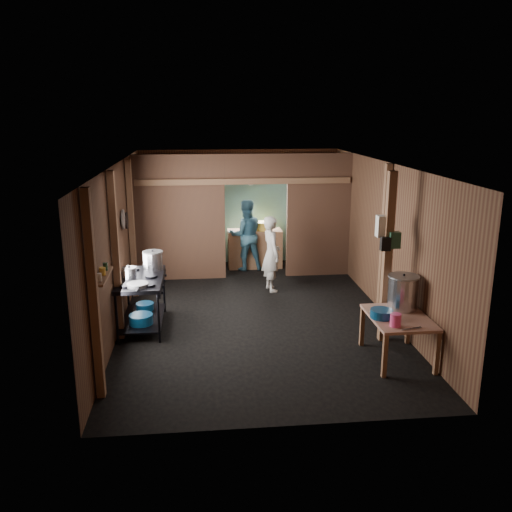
{
  "coord_description": "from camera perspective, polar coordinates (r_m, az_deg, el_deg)",
  "views": [
    {
      "loc": [
        -0.89,
        -8.77,
        3.41
      ],
      "look_at": [
        0.0,
        -0.2,
        1.1
      ],
      "focal_mm": 37.72,
      "sensor_mm": 36.0,
      "label": 1
    }
  ],
  "objects": [
    {
      "name": "turquoise_panel",
      "position": [
        12.43,
        -1.74,
        5.0
      ],
      "size": [
        4.4,
        0.06,
        2.5
      ],
      "primitive_type": "cube",
      "color": "#60A095",
      "rests_on": "wall_back"
    },
    {
      "name": "yellow_tub",
      "position": [
        12.05,
        0.71,
        3.21
      ],
      "size": [
        0.34,
        0.34,
        0.19
      ],
      "primitive_type": "cylinder",
      "color": "yellow",
      "rests_on": "back_counter"
    },
    {
      "name": "pan_lid_small",
      "position": [
        9.84,
        -13.56,
        3.69
      ],
      "size": [
        0.03,
        0.3,
        0.3
      ],
      "primitive_type": "cylinder",
      "rotation": [
        0.0,
        1.57,
        0.0
      ],
      "color": "black",
      "rests_on": "wall_left"
    },
    {
      "name": "jar_white",
      "position": [
        6.82,
        -16.32,
        -2.18
      ],
      "size": [
        0.07,
        0.07,
        0.1
      ],
      "primitive_type": "cylinder",
      "color": "silver",
      "rests_on": "wall_shelf"
    },
    {
      "name": "jar_yellow",
      "position": [
        7.06,
        -15.97,
        -1.58
      ],
      "size": [
        0.08,
        0.08,
        0.1
      ],
      "primitive_type": "cylinder",
      "color": "yellow",
      "rests_on": "wall_shelf"
    },
    {
      "name": "blue_tub_front",
      "position": [
        8.75,
        -12.09,
        -6.57
      ],
      "size": [
        0.38,
        0.38,
        0.16
      ],
      "primitive_type": "cylinder",
      "color": "navy",
      "rests_on": "gas_range"
    },
    {
      "name": "post_free",
      "position": [
        8.23,
        13.73,
        -0.28
      ],
      "size": [
        0.12,
        0.12,
        2.6
      ],
      "primitive_type": "cube",
      "color": "brown",
      "rests_on": "floor"
    },
    {
      "name": "wall_clock",
      "position": [
        12.31,
        -0.58,
        7.97
      ],
      "size": [
        0.2,
        0.03,
        0.2
      ],
      "primitive_type": "cylinder",
      "rotation": [
        1.57,
        0.0,
        0.0
      ],
      "color": "silver",
      "rests_on": "wall_back"
    },
    {
      "name": "partition_header",
      "position": [
        11.08,
        0.0,
        9.27
      ],
      "size": [
        1.3,
        0.1,
        0.6
      ],
      "primitive_type": "cube",
      "color": "brown",
      "rests_on": "wall_back"
    },
    {
      "name": "stove_pot_med",
      "position": [
        8.79,
        -13.27,
        -1.8
      ],
      "size": [
        0.23,
        0.23,
        0.2
      ],
      "primitive_type": null,
      "rotation": [
        0.0,
        0.0,
        -0.01
      ],
      "color": "#BBBBC3",
      "rests_on": "gas_range"
    },
    {
      "name": "blue_tub_back",
      "position": [
        9.34,
        -11.7,
        -5.27
      ],
      "size": [
        0.3,
        0.3,
        0.12
      ],
      "primitive_type": "cylinder",
      "color": "navy",
      "rests_on": "gas_range"
    },
    {
      "name": "ceiling",
      "position": [
        8.85,
        -0.14,
        9.76
      ],
      "size": [
        4.5,
        7.0,
        0.0
      ],
      "primitive_type": "cube",
      "color": "#292929",
      "rests_on": "ground"
    },
    {
      "name": "post_left_a",
      "position": [
        6.65,
        -16.84,
        -4.18
      ],
      "size": [
        0.1,
        0.12,
        2.6
      ],
      "primitive_type": "cube",
      "color": "brown",
      "rests_on": "floor"
    },
    {
      "name": "back_counter",
      "position": [
        12.15,
        -0.13,
        0.79
      ],
      "size": [
        1.2,
        0.5,
        0.85
      ],
      "primitive_type": "cube",
      "color": "brown",
      "rests_on": "floor"
    },
    {
      "name": "bag_white",
      "position": [
        8.18,
        13.42,
        3.1
      ],
      "size": [
        0.22,
        0.15,
        0.32
      ],
      "primitive_type": "cube",
      "color": "silver",
      "rests_on": "post_free"
    },
    {
      "name": "prep_table",
      "position": [
        7.94,
        14.77,
        -8.38
      ],
      "size": [
        0.8,
        1.1,
        0.65
      ],
      "primitive_type": null,
      "color": "#AF7958",
      "rests_on": "floor"
    },
    {
      "name": "frying_pan",
      "position": [
        8.36,
        -12.46,
        -3.0
      ],
      "size": [
        0.38,
        0.57,
        0.07
      ],
      "primitive_type": null,
      "rotation": [
        0.0,
        0.0,
        -0.09
      ],
      "color": "gray",
      "rests_on": "gas_range"
    },
    {
      "name": "floor",
      "position": [
        9.45,
        -0.13,
        -6.14
      ],
      "size": [
        4.5,
        7.0,
        0.0
      ],
      "primitive_type": "cube",
      "color": "black",
      "rests_on": "ground"
    },
    {
      "name": "worker_back",
      "position": [
        11.87,
        -1.1,
        2.24
      ],
      "size": [
        0.83,
        0.69,
        1.57
      ],
      "primitive_type": "imported",
      "rotation": [
        0.0,
        0.0,
        3.27
      ],
      "color": "#386A80",
      "rests_on": "floor"
    },
    {
      "name": "partition_left",
      "position": [
        11.18,
        -8.07,
        3.98
      ],
      "size": [
        1.85,
        0.1,
        2.6
      ],
      "primitive_type": "cube",
      "color": "brown",
      "rests_on": "floor"
    },
    {
      "name": "stock_pot",
      "position": [
        8.05,
        15.3,
        -3.79
      ],
      "size": [
        0.56,
        0.56,
        0.52
      ],
      "primitive_type": null,
      "rotation": [
        0.0,
        0.0,
        -0.32
      ],
      "color": "#BBBBC3",
      "rests_on": "prep_table"
    },
    {
      "name": "post_right",
      "position": [
        9.34,
        13.42,
        1.54
      ],
      "size": [
        0.1,
        0.12,
        2.6
      ],
      "primitive_type": "cube",
      "color": "brown",
      "rests_on": "floor"
    },
    {
      "name": "bag_black",
      "position": [
        8.07,
        13.56,
        1.26
      ],
      "size": [
        0.14,
        0.1,
        0.2
      ],
      "primitive_type": "cube",
      "color": "black",
      "rests_on": "post_free"
    },
    {
      "name": "gas_range",
      "position": [
        8.94,
        -11.98,
        -4.84
      ],
      "size": [
        0.74,
        1.44,
        0.85
      ],
      "primitive_type": null,
      "color": "black",
      "rests_on": "floor"
    },
    {
      "name": "pan_lid_big",
      "position": [
        9.43,
        -13.9,
        3.81
      ],
      "size": [
        0.03,
        0.34,
        0.34
      ],
      "primitive_type": "cylinder",
      "rotation": [
        0.0,
        1.57,
        0.0
      ],
      "color": "gray",
      "rests_on": "wall_left"
    },
    {
      "name": "knife",
      "position": [
        7.43,
        16.16,
        -7.4
      ],
      "size": [
        0.3,
        0.1,
        0.01
      ],
      "primitive_type": "cube",
      "rotation": [
        0.0,
        0.0,
        0.21
      ],
      "color": "#BBBBC3",
      "rests_on": "prep_table"
    },
    {
      "name": "wash_basin",
      "position": [
        7.7,
        13.17,
        -5.97
      ],
      "size": [
        0.32,
        0.32,
        0.12
      ],
      "primitive_type": "cylinder",
      "rotation": [
        0.0,
        0.0,
        0.03
      ],
      "color": "navy",
      "rests_on": "prep_table"
    },
    {
      "name": "post_left_b",
      "position": [
        8.34,
        -14.62,
        -0.14
      ],
      "size": [
        0.1,
        0.12,
        2.6
      ],
      "primitive_type": "cube",
      "color": "brown",
      "rests_on": "floor"
    },
    {
      "name": "wall_right",
      "position": [
        9.55,
        13.43,
        1.83
      ],
      "size": [
        0.0,
        7.0,
        2.6
      ],
      "primitive_type": "cube",
      "color": "brown",
      "rests_on": "ground"
    },
    {
      "name": "jar_green",
      "position": [
        7.27,
        -15.69,
        -1.09
      ],
      "size": [
        0.06,
        0.06,
        0.1
      ],
      "primitive_type": "cylinder",
      "color": "#214831",
      "rests_on": "wall_shelf"
    },
    {
      "name": "wall_back",
      "position": [
        12.48,
        -1.76,
        5.27
      ],
      "size": [
        4.5,
        0.0,
        2.6
      ],
      "primitive_type": "cube",
      "color": "brown",
      "rests_on": "ground"
    },
    {
      "name": "cook",
      "position": [
        10.46,
        1.63,
        0.24
      ],
      "size": [
        0.46,
        0.6,
        1.49
      ],
      "primitive_type": "imported",
      "rotation": [
        0.0,
        0.0,
        1.78
      ],
      "color": "beige",
      "rests_on": "floor"
    },
    {
      "name": "wall_left",
      "position": [
        9.12,
        -14.34,
        1.16
      ],
      "size": [
        0.0,
        7.0,
        2.6
      ],
      "primitive_type": "cube",
      "color": "brown",
      "rests_on": "ground"
    },
    {
      "name": "cross_beam",
      "position": [
        11.04,
        -1.27,
        7.93
      ],
      "size": [
        4.4,
        0.12,
        0.12
      ],
      "primitive_type": "cube",
      "color": "brown",
      "rests_on": "wall_left"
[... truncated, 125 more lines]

